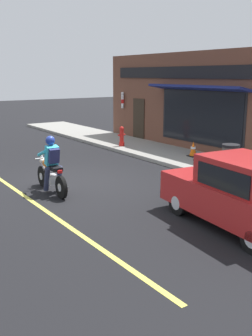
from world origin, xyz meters
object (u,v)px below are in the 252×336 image
(traffic_cone, at_px, (193,149))
(fire_hydrant, at_px, (122,136))
(motorcycle_with_rider, at_px, (51,169))
(car_hatchback, at_px, (241,193))
(trash_bin, at_px, (230,159))

(traffic_cone, bearing_deg, fire_hydrant, 106.04)
(motorcycle_with_rider, distance_m, fire_hydrant, 6.93)
(motorcycle_with_rider, distance_m, car_hatchback, 5.27)
(trash_bin, distance_m, fire_hydrant, 6.26)
(trash_bin, bearing_deg, traffic_cone, 68.77)
(motorcycle_with_rider, xyz_separation_m, car_hatchback, (2.29, -4.75, 0.09))
(trash_bin, height_order, fire_hydrant, trash_bin)
(trash_bin, distance_m, traffic_cone, 2.97)
(trash_bin, bearing_deg, fire_hydrant, 89.39)
(fire_hydrant, bearing_deg, trash_bin, -90.61)
(car_hatchback, bearing_deg, traffic_cone, 54.30)
(motorcycle_with_rider, relative_size, trash_bin, 2.06)
(motorcycle_with_rider, relative_size, fire_hydrant, 2.30)
(motorcycle_with_rider, xyz_separation_m, fire_hydrant, (5.35, 4.41, -0.11))
(trash_bin, bearing_deg, car_hatchback, -135.94)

